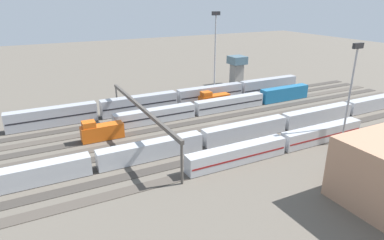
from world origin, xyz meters
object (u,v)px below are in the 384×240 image
object	(u,v)px
train_on_track_0	(177,99)
light_mast_1	(352,80)
train_on_track_8	(282,143)
light_mast_0	(215,45)
train_on_track_1	(214,100)
signal_gantry	(141,110)
train_on_track_6	(245,130)
train_on_track_2	(223,104)
train_on_track_3	(101,131)
control_tower	(237,68)

from	to	relation	value
train_on_track_0	light_mast_1	size ratio (longest dim) A/B	4.12
train_on_track_8	light_mast_0	bearing A→B (deg)	-100.83
train_on_track_0	light_mast_1	bearing A→B (deg)	119.04
train_on_track_1	light_mast_1	xyz separation A→B (m)	(-13.21, 37.56, 12.99)
light_mast_0	train_on_track_1	bearing A→B (deg)	58.34
train_on_track_0	signal_gantry	bearing A→B (deg)	47.61
train_on_track_6	signal_gantry	world-z (taller)	signal_gantry
train_on_track_6	light_mast_1	bearing A→B (deg)	146.64
train_on_track_2	train_on_track_3	distance (m)	38.09
train_on_track_6	control_tower	world-z (taller)	control_tower
train_on_track_0	signal_gantry	xyz separation A→B (m)	(18.26, 20.00, 5.19)
train_on_track_8	train_on_track_3	bearing A→B (deg)	-36.08
train_on_track_0	light_mast_0	world-z (taller)	light_mast_0
train_on_track_1	train_on_track_6	distance (m)	25.68
train_on_track_2	control_tower	xyz separation A→B (m)	(-22.19, -25.58, 4.42)
train_on_track_2	train_on_track_6	xyz separation A→B (m)	(6.34, 20.00, -0.09)
train_on_track_2	train_on_track_8	xyz separation A→B (m)	(3.45, 30.00, -0.11)
train_on_track_1	train_on_track_3	distance (m)	38.61
train_on_track_8	light_mast_0	world-z (taller)	light_mast_0
signal_gantry	light_mast_0	bearing A→B (deg)	-145.16
train_on_track_8	train_on_track_3	size ratio (longest dim) A/B	4.72
train_on_track_2	light_mast_0	size ratio (longest dim) A/B	2.36
train_on_track_3	control_tower	xyz separation A→B (m)	(-59.94, -30.58, 4.37)
train_on_track_2	train_on_track_0	distance (m)	14.79
train_on_track_6	train_on_track_2	bearing A→B (deg)	-107.58
control_tower	train_on_track_0	bearing A→B (deg)	25.23
train_on_track_1	light_mast_1	bearing A→B (deg)	109.37
train_on_track_6	light_mast_1	xyz separation A→B (m)	(-19.08, 12.56, 13.12)
train_on_track_2	train_on_track_6	bearing A→B (deg)	72.42
control_tower	train_on_track_3	bearing A→B (deg)	27.03
train_on_track_0	light_mast_0	bearing A→B (deg)	-166.81
train_on_track_8	train_on_track_3	xyz separation A→B (m)	(34.30, -25.00, 0.15)
train_on_track_2	light_mast_0	xyz separation A→B (m)	(-4.90, -13.70, 15.76)
train_on_track_2	control_tower	world-z (taller)	control_tower
control_tower	light_mast_1	bearing A→B (deg)	80.78
train_on_track_1	light_mast_0	xyz separation A→B (m)	(-5.37, -8.70, 15.71)
signal_gantry	control_tower	bearing A→B (deg)	-145.27
train_on_track_3	train_on_track_2	bearing A→B (deg)	-172.46
train_on_track_2	light_mast_0	bearing A→B (deg)	-109.70
train_on_track_0	light_mast_0	xyz separation A→B (m)	(-15.79, -3.70, 15.26)
train_on_track_6	train_on_track_3	world-z (taller)	train_on_track_3
train_on_track_3	train_on_track_0	distance (m)	30.77
train_on_track_3	train_on_track_6	bearing A→B (deg)	154.48
light_mast_0	signal_gantry	size ratio (longest dim) A/B	0.63
train_on_track_3	light_mast_0	size ratio (longest dim) A/B	0.35
train_on_track_1	train_on_track_3	size ratio (longest dim) A/B	1.00
train_on_track_2	train_on_track_3	xyz separation A→B (m)	(37.76, 5.00, 0.05)
train_on_track_3	light_mast_1	bearing A→B (deg)	151.37
train_on_track_2	train_on_track_0	xyz separation A→B (m)	(10.89, -10.00, 0.50)
train_on_track_8	train_on_track_3	world-z (taller)	train_on_track_3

